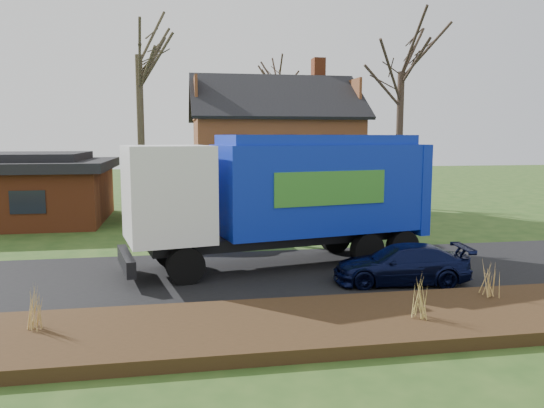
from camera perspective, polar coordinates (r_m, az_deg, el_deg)
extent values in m
plane|color=#244416|center=(17.91, 1.61, -7.46)|extent=(120.00, 120.00, 0.00)
cube|color=black|center=(17.91, 1.61, -7.43)|extent=(80.00, 7.00, 0.02)
cube|color=black|center=(12.95, 6.46, -12.66)|extent=(80.00, 3.50, 0.30)
cube|color=beige|center=(31.61, 0.06, 1.46)|extent=(9.00, 7.50, 2.70)
cube|color=#532D17|center=(31.45, 0.06, 6.45)|extent=(9.00, 7.50, 2.80)
cube|color=brown|center=(33.30, 5.00, 13.99)|extent=(0.70, 0.90, 1.60)
cube|color=beige|center=(30.64, -11.26, 1.04)|extent=(3.50, 5.50, 2.60)
cube|color=black|center=(30.52, -11.33, 3.69)|extent=(3.90, 5.90, 0.24)
cube|color=brown|center=(31.30, -25.71, 0.77)|extent=(9.00, 7.50, 2.80)
cube|color=black|center=(31.18, -25.88, 3.78)|extent=(9.80, 8.20, 0.50)
cube|color=black|center=(31.16, -25.92, 4.61)|extent=(7.00, 6.00, 0.40)
cylinder|color=black|center=(16.68, -9.29, -6.57)|extent=(1.24, 0.62, 1.18)
cylinder|color=black|center=(18.96, -10.81, -4.92)|extent=(1.24, 0.62, 1.18)
cylinder|color=black|center=(19.07, 10.21, -4.84)|extent=(1.24, 0.62, 1.18)
cylinder|color=black|center=(21.09, 6.80, -3.60)|extent=(1.24, 0.62, 1.18)
cylinder|color=black|center=(19.87, 13.85, -4.44)|extent=(1.24, 0.62, 1.18)
cylinder|color=black|center=(21.82, 10.24, -3.30)|extent=(1.24, 0.62, 1.18)
cube|color=black|center=(18.90, 1.82, -3.67)|extent=(9.86, 3.27, 0.40)
cube|color=white|center=(17.41, -11.17, 1.13)|extent=(3.13, 3.30, 3.07)
cube|color=black|center=(17.22, -15.29, 1.51)|extent=(0.58, 2.47, 1.02)
cube|color=black|center=(17.57, -15.41, -5.91)|extent=(0.84, 2.84, 0.51)
cube|color=#0E26A9|center=(19.09, 4.83, 1.77)|extent=(7.59, 4.20, 3.07)
cube|color=#0E26A9|center=(19.01, 4.88, 6.90)|extent=(7.19, 3.80, 0.34)
cube|color=#0E26A9|center=(20.99, 13.92, 1.77)|extent=(0.96, 2.92, 3.30)
cube|color=#36832B|center=(17.72, 6.40, 1.70)|extent=(4.02, 0.85, 1.14)
cube|color=#36832B|center=(20.31, 2.60, 2.44)|extent=(4.02, 0.85, 1.14)
imported|color=#A6A9AD|center=(22.12, -5.35, -2.82)|extent=(4.31, 1.85, 1.38)
imported|color=black|center=(17.06, 13.70, -6.30)|extent=(4.38, 2.22, 1.22)
cylinder|color=#413827|center=(27.47, -13.89, 6.47)|extent=(0.36, 0.36, 8.54)
cylinder|color=#392B22|center=(28.14, 13.50, 5.75)|extent=(0.36, 0.36, 7.81)
cylinder|color=#3B2C23|center=(39.08, 0.65, 6.74)|extent=(0.32, 0.32, 8.38)
cone|color=tan|center=(13.05, -24.22, -10.10)|extent=(0.04, 0.04, 1.00)
cone|color=tan|center=(13.09, -24.93, -10.09)|extent=(0.04, 0.04, 1.00)
cone|color=tan|center=(13.01, -23.50, -10.12)|extent=(0.04, 0.04, 1.00)
cone|color=tan|center=(13.18, -24.07, -9.94)|extent=(0.04, 0.04, 1.00)
cone|color=tan|center=(12.93, -24.36, -10.28)|extent=(0.04, 0.04, 1.00)
cone|color=#A8934A|center=(13.13, 15.66, -9.69)|extent=(0.04, 0.04, 0.97)
cone|color=#A8934A|center=(13.06, 15.05, -9.75)|extent=(0.04, 0.04, 0.97)
cone|color=#A8934A|center=(13.19, 16.27, -9.63)|extent=(0.04, 0.04, 0.97)
cone|color=#A8934A|center=(13.23, 15.43, -9.55)|extent=(0.04, 0.04, 0.97)
cone|color=#A8934A|center=(13.02, 15.90, -9.84)|extent=(0.04, 0.04, 0.97)
cone|color=tan|center=(15.39, 22.29, -7.50)|extent=(0.04, 0.04, 0.95)
cone|color=tan|center=(15.30, 21.75, -7.56)|extent=(0.04, 0.04, 0.95)
cone|color=tan|center=(15.48, 22.82, -7.44)|extent=(0.04, 0.04, 0.95)
cone|color=tan|center=(15.50, 22.02, -7.38)|extent=(0.04, 0.04, 0.95)
cone|color=tan|center=(15.28, 22.56, -7.62)|extent=(0.04, 0.04, 0.95)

